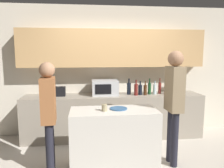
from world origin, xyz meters
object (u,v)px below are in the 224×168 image
(bottle_7, at_px, (166,90))
(person_center, at_px, (174,98))
(person_left, at_px, (49,110))
(bottle_1, at_px, (136,89))
(bottle_3, at_px, (145,90))
(bottle_2, at_px, (140,90))
(bottle_5, at_px, (155,89))
(toaster, at_px, (59,91))
(bottle_6, at_px, (160,88))
(cup_0, at_px, (104,108))
(bottle_4, at_px, (149,88))
(plate_on_island, at_px, (119,109))
(bottle_0, at_px, (129,88))
(microwave, at_px, (105,88))
(potted_plant, at_px, (180,84))

(bottle_7, xyz_separation_m, person_center, (-0.31, -1.17, 0.09))
(bottle_7, height_order, person_left, person_left)
(bottle_1, relative_size, bottle_3, 1.10)
(bottle_2, bearing_deg, bottle_1, -157.54)
(bottle_5, bearing_deg, toaster, 179.10)
(bottle_3, distance_m, bottle_6, 0.37)
(bottle_3, xyz_separation_m, bottle_6, (0.35, 0.13, 0.01))
(bottle_5, xyz_separation_m, bottle_7, (0.23, -0.03, -0.01))
(bottle_3, distance_m, cup_0, 1.50)
(bottle_6, bearing_deg, bottle_4, -168.17)
(bottle_2, relative_size, plate_on_island, 1.08)
(bottle_5, xyz_separation_m, plate_on_island, (-0.93, -1.17, -0.08))
(bottle_3, distance_m, bottle_7, 0.46)
(bottle_6, xyz_separation_m, bottle_7, (0.11, -0.07, -0.03))
(toaster, height_order, bottle_0, bottle_0)
(bottle_7, distance_m, person_left, 2.50)
(person_center, bearing_deg, bottle_1, 15.43)
(bottle_6, bearing_deg, bottle_3, -160.04)
(bottle_4, bearing_deg, bottle_1, -166.60)
(bottle_7, bearing_deg, toaster, 178.42)
(bottle_0, height_order, bottle_5, bottle_0)
(microwave, xyz_separation_m, bottle_1, (0.62, -0.10, -0.03))
(toaster, relative_size, potted_plant, 0.66)
(bottle_4, relative_size, plate_on_island, 1.25)
(bottle_7, bearing_deg, person_left, -149.59)
(person_left, bearing_deg, microwave, 141.05)
(microwave, bearing_deg, potted_plant, 0.06)
(bottle_4, xyz_separation_m, bottle_7, (0.34, -0.03, -0.03))
(microwave, distance_m, plate_on_island, 1.21)
(person_center, bearing_deg, person_left, 91.95)
(bottle_3, distance_m, plate_on_island, 1.30)
(bottle_6, distance_m, plate_on_island, 1.61)
(bottle_1, xyz_separation_m, plate_on_island, (-0.51, -1.09, -0.10))
(microwave, xyz_separation_m, cup_0, (-0.12, -1.29, -0.08))
(microwave, bearing_deg, toaster, 179.90)
(toaster, bearing_deg, bottle_0, -0.30)
(bottle_0, relative_size, plate_on_island, 1.26)
(potted_plant, relative_size, bottle_0, 1.20)
(toaster, xyz_separation_m, bottle_0, (1.41, -0.01, 0.04))
(bottle_3, height_order, bottle_5, bottle_3)
(bottle_3, bearing_deg, bottle_2, 154.67)
(bottle_1, height_order, plate_on_island, bottle_1)
(potted_plant, distance_m, bottle_1, 0.98)
(person_left, height_order, person_center, person_center)
(plate_on_island, bearing_deg, person_left, -172.79)
(bottle_0, bearing_deg, potted_plant, 0.39)
(bottle_4, bearing_deg, bottle_2, -171.09)
(bottle_3, relative_size, bottle_5, 1.04)
(potted_plant, height_order, bottle_1, potted_plant)
(bottle_0, xyz_separation_m, bottle_3, (0.31, -0.10, -0.02))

